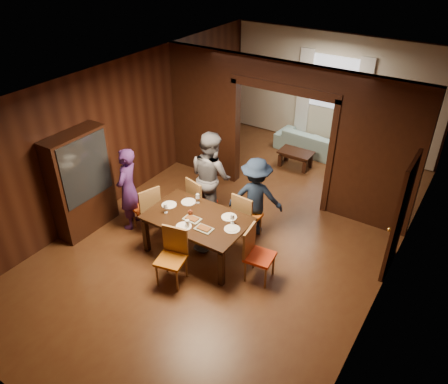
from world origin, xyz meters
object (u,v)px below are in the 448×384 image
Objects in this scene: hutch at (81,183)px; person_grey at (211,176)px; dining_table at (198,235)px; chair_far_l at (202,199)px; person_purple at (128,189)px; chair_near at (171,258)px; person_navy at (256,197)px; chair_left at (146,207)px; coffee_table at (295,159)px; sofa at (315,143)px; chair_right at (260,255)px; chair_far_r at (248,215)px.

person_grey is at bearing 41.54° from hutch.
chair_far_l reaches higher than dining_table.
person_purple is at bearing 65.26° from person_grey.
chair_near is (0.50, -1.90, -0.44)m from person_grey.
person_navy is at bearing -155.97° from person_grey.
chair_left is at bearing 61.51° from chair_far_l.
person_purple reaches higher than chair_near.
coffee_table is 4.74m from chair_near.
hutch is at bearing -40.02° from chair_left.
person_navy is at bearing 63.78° from dining_table.
sofa is 4.92m from chair_right.
person_grey is 0.49m from chair_far_l.
person_navy is 1.34m from chair_right.
person_navy is 1.60× the size of chair_left.
chair_far_l is (-0.72, -3.95, 0.19)m from sofa.
dining_table is 2.21× the size of coffee_table.
chair_right is (1.68, -1.05, -0.44)m from person_grey.
chair_right is (1.04, -4.80, 0.19)m from sofa.
chair_near is (-0.43, -1.74, 0.00)m from chair_far_r.
coffee_table is 4.08m from chair_left.
person_navy reaches higher than coffee_table.
person_grey is 1.91× the size of chair_right.
person_navy is at bearing -152.51° from chair_far_l.
chair_left is 1.00× the size of chair_far_r.
chair_far_r is at bearing 134.29° from chair_left.
person_navy is 0.36m from chair_far_r.
person_navy reaches higher than chair_right.
chair_far_l is 1.01m from chair_far_r.
person_purple is at bearing 37.42° from hutch.
chair_near is (1.65, -0.81, -0.34)m from person_purple.
person_grey is 2.97m from coffee_table.
dining_table is 0.86m from chair_near.
chair_right is at bearing 106.26° from sofa.
sofa is at bearing -82.04° from chair_far_r.
sofa is 4.02m from chair_far_l.
chair_left reaches higher than coffee_table.
chair_left reaches higher than sofa.
sofa is at bearing 83.50° from coffee_table.
person_navy is at bearing -97.77° from chair_far_r.
person_purple is at bearing 27.75° from chair_far_r.
coffee_table is at bearing 10.14° from chair_right.
chair_left is at bearing 31.23° from hutch.
person_navy is (2.12, 1.13, -0.05)m from person_purple.
chair_far_l is at bearing 120.82° from dining_table.
coffee_table is 0.82× the size of chair_far_r.
person_grey is (1.14, 1.09, 0.10)m from person_purple.
chair_near is at bearing 79.90° from chair_far_r.
hutch is (-2.34, -4.43, 0.80)m from coffee_table.
person_grey reaches higher than chair_left.
person_grey reaches higher than person_navy.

